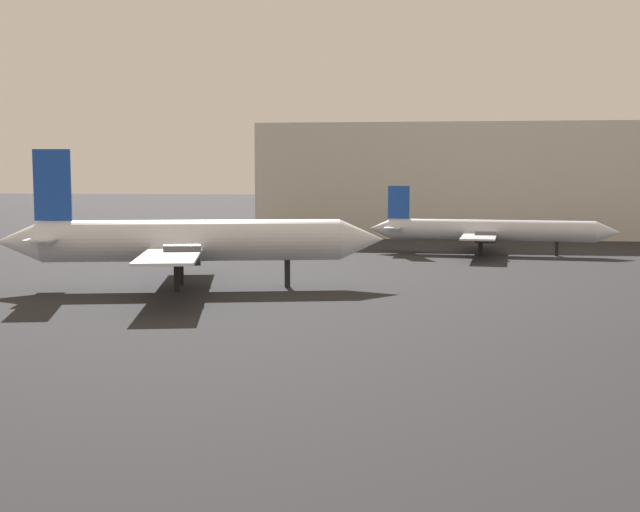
# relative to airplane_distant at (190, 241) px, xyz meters

# --- Properties ---
(airplane_distant) EXTENTS (29.09, 24.52, 10.46)m
(airplane_distant) POSITION_rel_airplane_distant_xyz_m (0.00, 0.00, 0.00)
(airplane_distant) COLOR silver
(airplane_distant) RESTS_ON ground_plane
(airplane_far_right) EXTENTS (26.20, 18.23, 7.25)m
(airplane_far_right) POSITION_rel_airplane_distant_xyz_m (24.25, 28.84, -1.05)
(airplane_far_right) COLOR silver
(airplane_far_right) RESTS_ON ground_plane
(terminal_building) EXTENTS (67.18, 20.53, 15.16)m
(terminal_building) POSITION_rel_airplane_distant_xyz_m (28.70, 57.79, 3.96)
(terminal_building) COLOR beige
(terminal_building) RESTS_ON ground_plane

